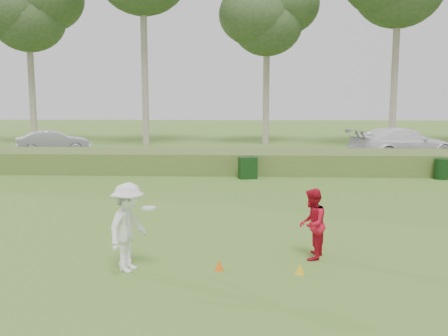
{
  "coord_description": "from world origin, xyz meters",
  "views": [
    {
      "loc": [
        0.59,
        -9.9,
        3.31
      ],
      "look_at": [
        0.0,
        4.0,
        1.3
      ],
      "focal_mm": 40.0,
      "sensor_mm": 36.0,
      "label": 1
    }
  ],
  "objects_px": {
    "cone_orange": "(219,265)",
    "cone_yellow": "(300,269)",
    "utility_cabinet": "(248,168)",
    "trash_bin": "(441,169)",
    "player_white": "(128,227)",
    "car_mid": "(54,142)",
    "car_right": "(402,144)",
    "player_red": "(312,224)"
  },
  "relations": [
    {
      "from": "cone_yellow",
      "to": "utility_cabinet",
      "type": "relative_size",
      "value": 0.24
    },
    {
      "from": "cone_yellow",
      "to": "car_mid",
      "type": "distance_m",
      "value": 22.3
    },
    {
      "from": "player_white",
      "to": "car_right",
      "type": "relative_size",
      "value": 0.3
    },
    {
      "from": "utility_cabinet",
      "to": "car_mid",
      "type": "relative_size",
      "value": 0.22
    },
    {
      "from": "utility_cabinet",
      "to": "car_mid",
      "type": "height_order",
      "value": "car_mid"
    },
    {
      "from": "cone_orange",
      "to": "utility_cabinet",
      "type": "distance_m",
      "value": 10.79
    },
    {
      "from": "player_red",
      "to": "car_right",
      "type": "relative_size",
      "value": 0.26
    },
    {
      "from": "cone_orange",
      "to": "car_right",
      "type": "xyz_separation_m",
      "value": [
        8.58,
        16.83,
        0.78
      ]
    },
    {
      "from": "utility_cabinet",
      "to": "trash_bin",
      "type": "xyz_separation_m",
      "value": [
        7.77,
        0.2,
        -0.03
      ]
    },
    {
      "from": "player_red",
      "to": "cone_yellow",
      "type": "bearing_deg",
      "value": -1.7
    },
    {
      "from": "utility_cabinet",
      "to": "player_red",
      "type": "bearing_deg",
      "value": -98.55
    },
    {
      "from": "car_mid",
      "to": "car_right",
      "type": "height_order",
      "value": "car_right"
    },
    {
      "from": "trash_bin",
      "to": "car_mid",
      "type": "height_order",
      "value": "car_mid"
    },
    {
      "from": "player_white",
      "to": "utility_cabinet",
      "type": "distance_m",
      "value": 11.11
    },
    {
      "from": "player_white",
      "to": "cone_yellow",
      "type": "relative_size",
      "value": 8.13
    },
    {
      "from": "trash_bin",
      "to": "car_mid",
      "type": "distance_m",
      "value": 20.3
    },
    {
      "from": "cone_orange",
      "to": "trash_bin",
      "type": "distance_m",
      "value": 13.81
    },
    {
      "from": "cone_yellow",
      "to": "trash_bin",
      "type": "bearing_deg",
      "value": 58.39
    },
    {
      "from": "cone_orange",
      "to": "player_red",
      "type": "bearing_deg",
      "value": 22.8
    },
    {
      "from": "cone_yellow",
      "to": "trash_bin",
      "type": "height_order",
      "value": "trash_bin"
    },
    {
      "from": "cone_yellow",
      "to": "utility_cabinet",
      "type": "bearing_deg",
      "value": 94.84
    },
    {
      "from": "cone_yellow",
      "to": "utility_cabinet",
      "type": "distance_m",
      "value": 10.97
    },
    {
      "from": "car_right",
      "to": "cone_yellow",
      "type": "bearing_deg",
      "value": 136.77
    },
    {
      "from": "cone_yellow",
      "to": "trash_bin",
      "type": "xyz_separation_m",
      "value": [
        6.85,
        11.13,
        0.31
      ]
    },
    {
      "from": "utility_cabinet",
      "to": "cone_orange",
      "type": "bearing_deg",
      "value": -108.92
    },
    {
      "from": "player_white",
      "to": "player_red",
      "type": "relative_size",
      "value": 1.17
    },
    {
      "from": "player_red",
      "to": "trash_bin",
      "type": "xyz_separation_m",
      "value": [
        6.52,
        10.19,
        -0.32
      ]
    },
    {
      "from": "utility_cabinet",
      "to": "car_mid",
      "type": "xyz_separation_m",
      "value": [
        -11.01,
        7.9,
        0.28
      ]
    },
    {
      "from": "cone_orange",
      "to": "car_mid",
      "type": "xyz_separation_m",
      "value": [
        -10.41,
        18.67,
        0.62
      ]
    },
    {
      "from": "cone_orange",
      "to": "utility_cabinet",
      "type": "relative_size",
      "value": 0.22
    },
    {
      "from": "player_red",
      "to": "cone_yellow",
      "type": "xyz_separation_m",
      "value": [
        -0.33,
        -0.93,
        -0.62
      ]
    },
    {
      "from": "trash_bin",
      "to": "cone_yellow",
      "type": "bearing_deg",
      "value": -121.61
    },
    {
      "from": "cone_orange",
      "to": "cone_yellow",
      "type": "bearing_deg",
      "value": -5.67
    },
    {
      "from": "player_white",
      "to": "player_red",
      "type": "height_order",
      "value": "player_white"
    },
    {
      "from": "player_red",
      "to": "cone_orange",
      "type": "relative_size",
      "value": 7.45
    },
    {
      "from": "player_white",
      "to": "car_right",
      "type": "distance_m",
      "value": 19.81
    },
    {
      "from": "cone_yellow",
      "to": "car_right",
      "type": "bearing_deg",
      "value": 67.43
    },
    {
      "from": "cone_orange",
      "to": "cone_yellow",
      "type": "xyz_separation_m",
      "value": [
        1.53,
        -0.15,
        0.01
      ]
    },
    {
      "from": "player_white",
      "to": "cone_yellow",
      "type": "height_order",
      "value": "player_white"
    },
    {
      "from": "cone_orange",
      "to": "car_right",
      "type": "relative_size",
      "value": 0.03
    },
    {
      "from": "cone_orange",
      "to": "car_right",
      "type": "height_order",
      "value": "car_right"
    },
    {
      "from": "cone_yellow",
      "to": "trash_bin",
      "type": "relative_size",
      "value": 0.25
    }
  ]
}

